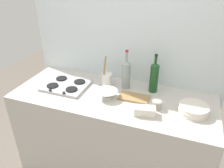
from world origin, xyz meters
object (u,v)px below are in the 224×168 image
at_px(stovetop_hob, 66,85).
at_px(cutting_board, 134,98).
at_px(wine_bottle_mid_left, 126,74).
at_px(mixing_bowl, 107,94).
at_px(utensil_crock, 107,79).
at_px(condiment_jar_front, 157,105).
at_px(wine_bottle_leftmost, 154,77).
at_px(plate_stack, 194,109).
at_px(butter_dish, 145,111).

bearing_deg(stovetop_hob, cutting_board, 1.20).
xyz_separation_m(wine_bottle_mid_left, mixing_bowl, (-0.10, -0.23, -0.10)).
relative_size(utensil_crock, condiment_jar_front, 3.87).
bearing_deg(mixing_bowl, utensil_crock, 111.49).
height_order(stovetop_hob, wine_bottle_leftmost, wine_bottle_leftmost).
xyz_separation_m(stovetop_hob, plate_stack, (1.16, -0.03, 0.02)).
bearing_deg(cutting_board, condiment_jar_front, -21.76).
distance_m(wine_bottle_leftmost, mixing_bowl, 0.45).
bearing_deg(condiment_jar_front, cutting_board, 158.24).
xyz_separation_m(condiment_jar_front, cutting_board, (-0.21, 0.08, -0.03)).
distance_m(butter_dish, cutting_board, 0.25).
bearing_deg(wine_bottle_leftmost, cutting_board, -125.12).
bearing_deg(stovetop_hob, condiment_jar_front, -4.58).
relative_size(wine_bottle_leftmost, cutting_board, 1.38).
bearing_deg(butter_dish, wine_bottle_mid_left, 126.03).
relative_size(mixing_bowl, cutting_board, 0.73).
distance_m(mixing_bowl, condiment_jar_front, 0.44).
bearing_deg(wine_bottle_mid_left, plate_stack, -18.72).
distance_m(wine_bottle_mid_left, mixing_bowl, 0.28).
xyz_separation_m(wine_bottle_leftmost, mixing_bowl, (-0.36, -0.26, -0.11)).
relative_size(wine_bottle_mid_left, butter_dish, 2.30).
relative_size(wine_bottle_mid_left, condiment_jar_front, 4.79).
height_order(utensil_crock, condiment_jar_front, utensil_crock).
bearing_deg(plate_stack, condiment_jar_front, -172.63).
xyz_separation_m(stovetop_hob, wine_bottle_mid_left, (0.54, 0.18, 0.13)).
height_order(wine_bottle_leftmost, condiment_jar_front, wine_bottle_leftmost).
height_order(mixing_bowl, cutting_board, mixing_bowl).
bearing_deg(stovetop_hob, butter_dish, -13.13).
relative_size(condiment_jar_front, cutting_board, 0.30).
relative_size(utensil_crock, cutting_board, 1.15).
distance_m(stovetop_hob, condiment_jar_front, 0.88).
xyz_separation_m(plate_stack, mixing_bowl, (-0.72, -0.02, 0.01)).
height_order(utensil_crock, cutting_board, utensil_crock).
xyz_separation_m(wine_bottle_mid_left, cutting_board, (0.13, -0.16, -0.13)).
bearing_deg(butter_dish, plate_stack, 23.52).
bearing_deg(mixing_bowl, wine_bottle_mid_left, 66.47).
relative_size(wine_bottle_leftmost, utensil_crock, 1.19).
xyz_separation_m(plate_stack, utensil_crock, (-0.80, 0.19, 0.03)).
xyz_separation_m(utensil_crock, cutting_board, (0.31, -0.14, -0.06)).
distance_m(wine_bottle_leftmost, butter_dish, 0.40).
bearing_deg(wine_bottle_mid_left, stovetop_hob, -161.94).
bearing_deg(wine_bottle_leftmost, stovetop_hob, -166.05).
relative_size(plate_stack, utensil_crock, 0.78).
bearing_deg(utensil_crock, butter_dish, -37.21).
bearing_deg(cutting_board, butter_dish, -55.38).
xyz_separation_m(wine_bottle_leftmost, cutting_board, (-0.13, -0.18, -0.14)).
xyz_separation_m(plate_stack, butter_dish, (-0.35, -0.15, -0.00)).
distance_m(wine_bottle_leftmost, utensil_crock, 0.45).
distance_m(mixing_bowl, butter_dish, 0.39).
height_order(plate_stack, mixing_bowl, mixing_bowl).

